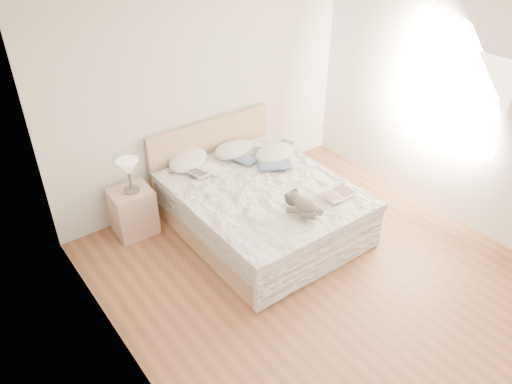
# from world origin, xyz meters

# --- Properties ---
(floor) EXTENTS (4.00, 4.50, 0.00)m
(floor) POSITION_xyz_m (0.00, 0.00, 0.00)
(floor) COLOR brown
(floor) RESTS_ON ground
(ceiling) EXTENTS (4.00, 4.50, 0.00)m
(ceiling) POSITION_xyz_m (0.00, 0.00, 2.70)
(ceiling) COLOR white
(ceiling) RESTS_ON ground
(wall_back) EXTENTS (4.00, 0.02, 2.70)m
(wall_back) POSITION_xyz_m (0.00, 2.25, 1.35)
(wall_back) COLOR beige
(wall_back) RESTS_ON ground
(wall_left) EXTENTS (0.02, 4.50, 2.70)m
(wall_left) POSITION_xyz_m (-2.00, 0.00, 1.35)
(wall_left) COLOR beige
(wall_left) RESTS_ON ground
(wall_right) EXTENTS (0.02, 4.50, 2.70)m
(wall_right) POSITION_xyz_m (2.00, 0.00, 1.35)
(wall_right) COLOR beige
(wall_right) RESTS_ON ground
(window) EXTENTS (0.02, 1.30, 1.10)m
(window) POSITION_xyz_m (1.99, 0.30, 1.45)
(window) COLOR white
(window) RESTS_ON wall_right
(bed) EXTENTS (1.72, 2.14, 1.00)m
(bed) POSITION_xyz_m (0.00, 1.19, 0.31)
(bed) COLOR tan
(bed) RESTS_ON floor
(nightstand) EXTENTS (0.46, 0.42, 0.56)m
(nightstand) POSITION_xyz_m (-1.20, 1.98, 0.28)
(nightstand) COLOR tan
(nightstand) RESTS_ON floor
(table_lamp) EXTENTS (0.28, 0.28, 0.39)m
(table_lamp) POSITION_xyz_m (-1.18, 1.97, 0.84)
(table_lamp) COLOR #4D4843
(table_lamp) RESTS_ON nightstand
(pillow_left) EXTENTS (0.70, 0.63, 0.17)m
(pillow_left) POSITION_xyz_m (-0.39, 2.06, 0.64)
(pillow_left) COLOR white
(pillow_left) RESTS_ON bed
(pillow_middle) EXTENTS (0.59, 0.46, 0.16)m
(pillow_middle) POSITION_xyz_m (0.18, 1.96, 0.64)
(pillow_middle) COLOR silver
(pillow_middle) RESTS_ON bed
(pillow_right) EXTENTS (0.62, 0.48, 0.17)m
(pillow_right) POSITION_xyz_m (0.54, 1.58, 0.64)
(pillow_right) COLOR silver
(pillow_right) RESTS_ON bed
(blouse) EXTENTS (0.85, 0.87, 0.02)m
(blouse) POSITION_xyz_m (0.45, 1.52, 0.63)
(blouse) COLOR #374766
(blouse) RESTS_ON bed
(photo_book) EXTENTS (0.42, 0.34, 0.03)m
(photo_book) POSITION_xyz_m (-0.37, 1.74, 0.63)
(photo_book) COLOR white
(photo_book) RESTS_ON bed
(childrens_book) EXTENTS (0.37, 0.25, 0.02)m
(childrens_book) POSITION_xyz_m (0.52, 0.48, 0.63)
(childrens_book) COLOR #F3E4C4
(childrens_book) RESTS_ON bed
(teddy_bear) EXTENTS (0.34, 0.42, 0.20)m
(teddy_bear) POSITION_xyz_m (-0.00, 0.42, 0.65)
(teddy_bear) COLOR #5C5448
(teddy_bear) RESTS_ON bed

